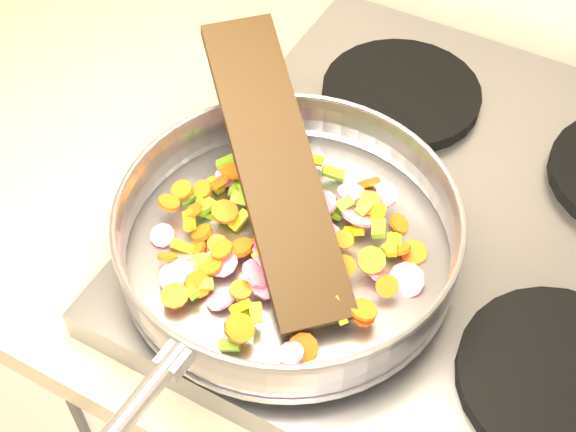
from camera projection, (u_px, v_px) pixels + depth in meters
The scene contains 7 objects.
cooktop at pixel (466, 232), 0.86m from camera, with size 0.60×0.60×0.04m, color #939399.
grate_fl at pixel (288, 258), 0.80m from camera, with size 0.19×0.19×0.02m, color black.
grate_fr at pixel (562, 379), 0.72m from camera, with size 0.19×0.19×0.02m, color black.
grate_bl at pixel (401, 94), 0.96m from camera, with size 0.19×0.19×0.02m, color black.
saute_pan at pixel (287, 232), 0.77m from camera, with size 0.38×0.54×0.06m.
vegetable_heap at pixel (280, 233), 0.79m from camera, with size 0.28×0.26×0.05m.
wooden_spatula at pixel (275, 165), 0.76m from camera, with size 0.32×0.07×0.01m, color black.
Camera 1 is at (-0.61, 1.10, 1.59)m, focal length 50.00 mm.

